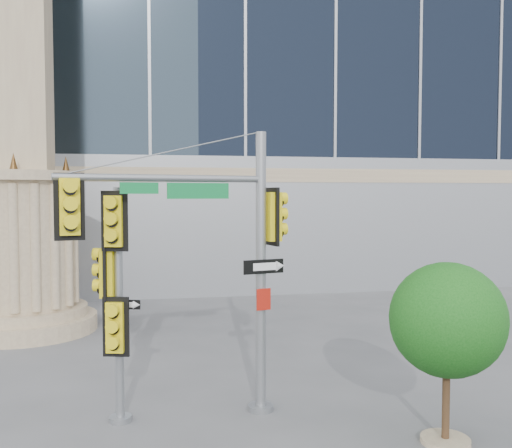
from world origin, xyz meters
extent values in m
plane|color=#545456|center=(0.00, 0.00, 0.00)|extent=(120.00, 120.00, 0.00)
cylinder|color=tan|center=(-6.00, 9.00, 0.25)|extent=(4.40, 4.40, 0.50)
cylinder|color=tan|center=(-6.00, 9.00, 0.65)|extent=(3.80, 3.80, 0.30)
cylinder|color=tan|center=(-6.00, 9.00, 2.80)|extent=(3.00, 3.00, 4.00)
cylinder|color=tan|center=(-6.00, 9.00, 4.95)|extent=(3.50, 3.50, 0.30)
cone|color=#472D14|center=(-4.70, 9.00, 5.35)|extent=(0.24, 0.24, 0.50)
cylinder|color=slate|center=(0.04, 1.03, 0.06)|extent=(0.52, 0.52, 0.11)
cylinder|color=slate|center=(0.04, 1.03, 2.81)|extent=(0.21, 0.21, 5.62)
cylinder|color=slate|center=(-1.87, 0.59, 4.68)|extent=(3.86, 1.02, 0.13)
cube|color=#0E7A37|center=(-1.23, 0.72, 4.45)|extent=(1.19, 0.31, 0.30)
cube|color=yellow|center=(-3.51, 0.20, 4.17)|extent=(0.56, 0.37, 1.17)
cube|color=yellow|center=(0.30, 1.09, 3.93)|extent=(0.37, 0.56, 1.17)
cube|color=black|center=(0.07, 0.90, 2.95)|extent=(0.85, 0.22, 0.28)
cube|color=#AF1B10|center=(0.07, 0.90, 2.29)|extent=(0.30, 0.10, 0.43)
cylinder|color=slate|center=(-2.73, 0.98, 0.05)|extent=(0.43, 0.43, 0.11)
cylinder|color=slate|center=(-2.73, 0.98, 2.26)|extent=(0.16, 0.16, 4.52)
cube|color=yellow|center=(-2.78, 0.79, 3.88)|extent=(0.54, 0.37, 1.13)
cube|color=yellow|center=(-2.93, 1.03, 2.89)|extent=(0.37, 0.54, 1.13)
cube|color=yellow|center=(-2.78, 0.79, 1.90)|extent=(0.54, 0.37, 1.13)
cube|color=black|center=(-2.60, 0.84, 2.30)|extent=(0.55, 0.17, 0.18)
cylinder|color=tan|center=(2.93, -1.09, 0.05)|extent=(0.86, 0.86, 0.10)
cylinder|color=#382314|center=(2.93, -1.09, 0.86)|extent=(0.13, 0.13, 1.72)
sphere|color=#114C11|center=(2.93, -1.09, 2.20)|extent=(2.01, 2.01, 2.01)
sphere|color=#114C11|center=(3.36, -0.85, 1.91)|extent=(1.24, 1.24, 1.24)
sphere|color=#114C11|center=(2.60, -1.33, 1.96)|extent=(1.05, 1.05, 1.05)
camera|label=1|loc=(-2.22, -10.09, 4.38)|focal=40.00mm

